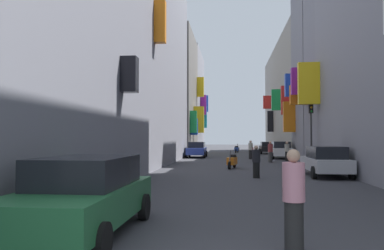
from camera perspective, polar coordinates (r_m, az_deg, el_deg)
The scene contains 21 objects.
ground_plane at distance 33.36m, azimuth 6.90°, elevation -5.15°, with size 140.00×140.00×0.00m, color #38383D.
building_left_near at distance 22.72m, azimuth -13.67°, elevation 13.19°, with size 6.65×34.78×15.61m.
building_left_mid_b at distance 46.05m, azimuth -3.46°, elevation 4.58°, with size 7.20×11.00×14.18m.
building_left_mid_c at distance 57.70m, azimuth -1.59°, elevation 3.48°, with size 6.89×12.63×14.58m.
building_right_mid_a at distance 30.08m, azimuth 22.58°, elevation 8.28°, with size 7.39×4.15×14.30m.
building_right_mid_c at distance 35.30m, azimuth 20.05°, elevation 9.01°, with size 7.22×5.82×17.06m.
building_right_far at distance 50.86m, azimuth 15.54°, elevation 3.64°, with size 7.27×26.80×13.46m.
parked_car_black at distance 46.32m, azimuth 11.18°, elevation -3.27°, with size 1.95×4.09×1.41m.
parked_car_silver at distance 20.16m, azimuth 19.19°, elevation -5.03°, with size 1.87×4.21×1.49m.
parked_car_white at distance 36.04m, azimuth 13.01°, elevation -3.59°, with size 1.83×4.07×1.55m.
parked_car_green at distance 8.10m, azimuth -15.75°, elevation -9.81°, with size 2.00×4.49×1.53m.
parked_car_blue at distance 37.07m, azimuth 0.71°, elevation -3.63°, with size 1.85×4.09×1.49m.
scooter_orange at distance 24.02m, azimuth 5.96°, elevation -5.33°, with size 0.68×1.80×1.13m.
scooter_red at distance 48.10m, azimuth 8.76°, elevation -3.57°, with size 0.48×1.89×1.13m.
scooter_blue at distance 48.37m, azimuth 6.66°, elevation -3.57°, with size 0.66×1.97×1.13m.
pedestrian_crossing at distance 30.42m, azimuth 11.55°, elevation -3.90°, with size 0.39×0.39×1.64m.
pedestrian_near_left at distance 18.57m, azimuth 9.51°, elevation -5.43°, with size 0.51×0.51×1.54m.
pedestrian_near_right at distance 32.02m, azimuth 13.92°, elevation -3.82°, with size 0.53×0.53×1.61m.
pedestrian_mid_street at distance 6.87m, azimuth 14.86°, elevation -10.69°, with size 0.44×0.44×1.73m.
pedestrian_far_away at distance 34.43m, azimuth 8.69°, elevation -3.67°, with size 0.46×0.46×1.65m.
traffic_light_near_corner at distance 26.25m, azimuth 17.25°, elevation 0.35°, with size 0.26×0.34×4.25m.
Camera 1 is at (-0.67, -3.30, 1.93)m, focal length 35.96 mm.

